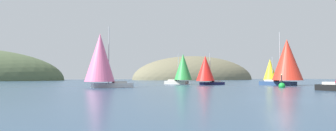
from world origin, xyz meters
TOP-DOWN VIEW (x-y plane):
  - ground_plane at (0.00, 0.00)m, footprint 360.00×360.00m
  - headland_right at (60.00, 135.00)m, footprint 76.64×44.00m
  - sailboat_yellow_sail at (43.84, 51.26)m, footprint 4.74×7.39m
  - sailboat_green_sail at (11.51, 45.59)m, footprint 6.88×7.61m
  - sailboat_scarlet_sail at (28.67, 28.87)m, footprint 7.16×10.59m
  - sailboat_red_spinnaker at (14.03, 38.30)m, footprint 7.19×4.55m
  - sailboat_pink_spinnaker at (-10.76, 30.49)m, footprint 8.83×5.80m
  - channel_buoy at (19.05, 20.13)m, footprint 1.10×1.10m

SIDE VIEW (x-z plane):
  - ground_plane at x=0.00m, z-range 0.00..0.00m
  - headland_right at x=60.00m, z-range -14.19..14.19m
  - channel_buoy at x=19.05m, z-range -0.95..1.69m
  - sailboat_red_spinnaker at x=14.03m, z-range -0.12..7.31m
  - sailboat_yellow_sail at x=43.84m, z-range -0.15..7.94m
  - sailboat_green_sail at x=11.51m, z-range 0.21..7.88m
  - sailboat_pink_spinnaker at x=-10.76m, z-range -0.38..10.31m
  - sailboat_scarlet_sail at x=28.67m, z-range -0.59..11.26m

